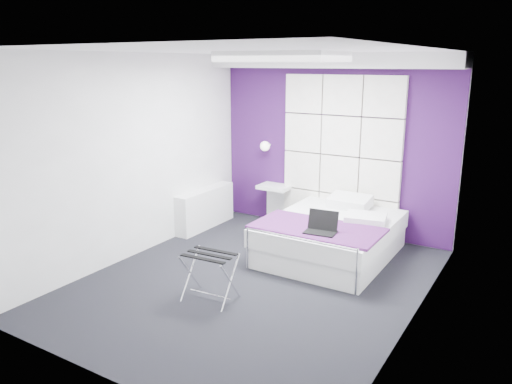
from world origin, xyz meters
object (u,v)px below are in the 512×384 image
Objects in this scene: nightstand at (275,187)px; luggage_rack at (210,277)px; wall_lamp at (266,146)px; laptop at (322,227)px; radiator at (205,208)px; bed at (331,236)px.

luggage_rack is (0.70, -2.66, -0.34)m from nightstand.
wall_lamp is 0.41× the size of laptop.
bed is at bearing -2.70° from radiator.
wall_lamp is 1.35m from radiator.
bed reaches higher than luggage_rack.
laptop is at bearing -78.07° from bed.
radiator is at bearing 156.69° from laptop.
nightstand is at bearing 41.11° from radiator.
wall_lamp reaches higher than bed.
radiator is at bearing 177.30° from bed.
bed is 3.55× the size of luggage_rack.
wall_lamp is 0.08× the size of bed.
bed is 3.85× the size of nightstand.
wall_lamp reaches higher than laptop.
nightstand is 1.34× the size of laptop.
luggage_rack is at bearing -126.81° from laptop.
radiator is 2.46× the size of nightstand.
laptop is (1.43, -1.41, -0.01)m from nightstand.
laptop is (0.73, 1.25, 0.33)m from luggage_rack.
bed reaches higher than radiator.
radiator is 2.28× the size of luggage_rack.
bed is at bearing -30.00° from wall_lamp.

